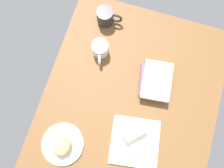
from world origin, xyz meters
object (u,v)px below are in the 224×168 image
Objects in this scene: square_plate at (135,142)px; scone_pastry at (62,147)px; breakfast_wrap at (135,133)px; round_plate at (63,144)px; sauce_cup at (136,153)px; second_mug at (100,49)px; coffee_mug at (106,17)px; book_stack at (156,81)px.

scone_pastry is at bearing -69.43° from square_plate.
breakfast_wrap is at bearing 117.38° from scone_pastry.
scone_pastry is 0.41× the size of square_plate.
square_plate is at bearing 108.70° from round_plate.
breakfast_wrap is (-16.48, 31.82, 0.10)cm from scone_pastry.
second_mug is at bearing -144.33° from sauce_cup.
coffee_mug reaches higher than scone_pastry.
breakfast_wrap is at bearing -6.58° from book_stack.
second_mug is (-40.38, -30.78, 3.59)cm from square_plate.
second_mug is (18.82, 2.76, -0.50)cm from coffee_mug.
scone_pastry is (1.02, 0.62, 3.75)cm from round_plate.
breakfast_wrap is 0.53× the size of book_stack.
sauce_cup is (-6.47, 35.66, 2.11)cm from round_plate.
coffee_mug is (-70.66, 0.33, 4.20)cm from round_plate.
book_stack is 44.29cm from coffee_mug.
square_plate is 5.67cm from sauce_cup.
breakfast_wrap is 63.86cm from coffee_mug.
square_plate is at bearing 29.53° from coffee_mug.
square_plate is at bearing -3.28° from book_stack.
round_plate is at bearing -148.59° from scone_pastry.
round_plate is 2.16× the size of scone_pastry.
scone_pastry is 35.87cm from sauce_cup.
round_plate is 36.30cm from sauce_cup.
coffee_mug is (-55.20, -32.11, 0.34)cm from breakfast_wrap.
breakfast_wrap is (-8.99, -3.23, 1.75)cm from sauce_cup.
book_stack reaches higher than round_plate.
square_plate is 2.03× the size of breakfast_wrap.
round_plate is at bearing -39.01° from book_stack.
sauce_cup is 0.31× the size of coffee_mug.
sauce_cup is 55.88cm from second_mug.
coffee_mug reaches higher than breakfast_wrap.
square_plate is (-12.48, 33.25, -3.65)cm from scone_pastry.
coffee_mug is at bearing -150.47° from square_plate.
book_stack is (-37.66, 0.08, 0.31)cm from sauce_cup.
scone_pastry is 71.68cm from coffee_mug.
second_mug is at bearing 8.34° from coffee_mug.
coffee_mug reaches higher than square_plate.
square_plate is 32.80cm from book_stack.
round_plate is 0.88× the size of square_plate.
coffee_mug reaches higher than round_plate.
book_stack reaches higher than sauce_cup.
square_plate is 50.90cm from second_mug.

